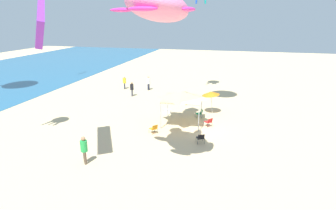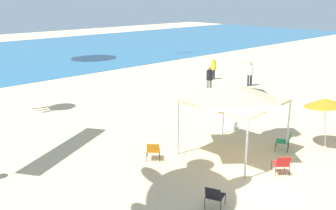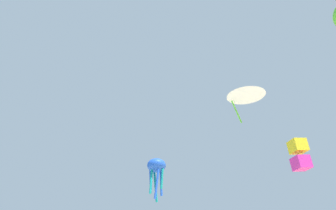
# 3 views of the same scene
# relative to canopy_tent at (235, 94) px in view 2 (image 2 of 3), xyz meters

# --- Properties ---
(ground) EXTENTS (120.00, 120.00, 0.10)m
(ground) POSITION_rel_canopy_tent_xyz_m (-0.78, -1.57, -2.67)
(ground) COLOR #D6BC8C
(canopy_tent) EXTENTS (3.58, 3.57, 2.98)m
(canopy_tent) POSITION_rel_canopy_tent_xyz_m (0.00, 0.00, 0.00)
(canopy_tent) COLOR #B7B7BC
(canopy_tent) RESTS_ON ground
(beach_umbrella) EXTENTS (1.74, 1.75, 2.35)m
(beach_umbrella) POSITION_rel_canopy_tent_xyz_m (3.50, -2.18, -0.58)
(beach_umbrella) COLOR silver
(beach_umbrella) RESTS_ON ground
(folding_chair_near_cooler) EXTENTS (0.80, 0.81, 0.82)m
(folding_chair_near_cooler) POSITION_rel_canopy_tent_xyz_m (-0.26, -2.48, -2.15)
(folding_chair_near_cooler) COLOR black
(folding_chair_near_cooler) RESTS_ON ground
(folding_chair_left_of_tent) EXTENTS (0.78, 0.72, 0.82)m
(folding_chair_left_of_tent) POSITION_rel_canopy_tent_xyz_m (-3.87, -2.24, -2.15)
(folding_chair_left_of_tent) COLOR black
(folding_chair_left_of_tent) RESTS_ON ground
(folding_chair_facing_ocean) EXTENTS (0.73, 0.79, 0.82)m
(folding_chair_facing_ocean) POSITION_rel_canopy_tent_xyz_m (1.91, -1.37, -2.15)
(folding_chair_facing_ocean) COLOR black
(folding_chair_facing_ocean) RESTS_ON ground
(folding_chair_right_of_tent) EXTENTS (0.80, 0.81, 0.82)m
(folding_chair_right_of_tent) POSITION_rel_canopy_tent_xyz_m (-2.93, 1.77, -2.15)
(folding_chair_right_of_tent) COLOR black
(folding_chair_right_of_tent) RESTS_ON ground
(cooler_box) EXTENTS (0.52, 0.69, 0.40)m
(cooler_box) POSITION_rel_canopy_tent_xyz_m (2.43, 1.97, -2.42)
(cooler_box) COLOR white
(cooler_box) RESTS_ON ground
(person_beachcomber) EXTENTS (0.46, 0.41, 1.74)m
(person_beachcomber) POSITION_rel_canopy_tent_xyz_m (10.64, 10.03, -1.60)
(person_beachcomber) COLOR #33384C
(person_beachcomber) RESTS_ON ground
(person_watching_sky) EXTENTS (0.50, 0.45, 1.87)m
(person_watching_sky) POSITION_rel_canopy_tent_xyz_m (10.89, 6.72, -1.52)
(person_watching_sky) COLOR #33384C
(person_watching_sky) RESTS_ON ground
(person_near_umbrella) EXTENTS (0.47, 0.42, 1.77)m
(person_near_umbrella) POSITION_rel_canopy_tent_xyz_m (7.46, 7.73, -1.59)
(person_near_umbrella) COLOR slate
(person_near_umbrella) RESTS_ON ground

